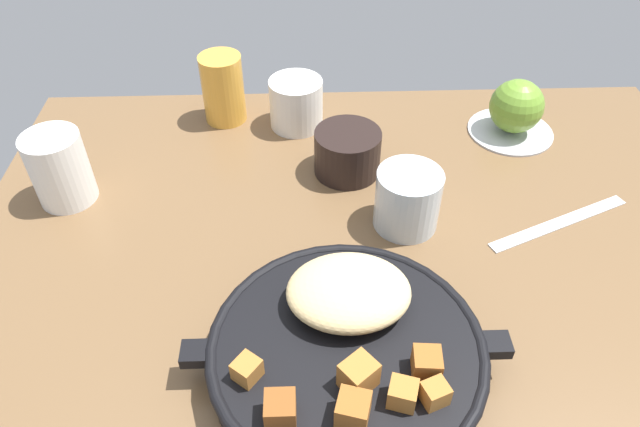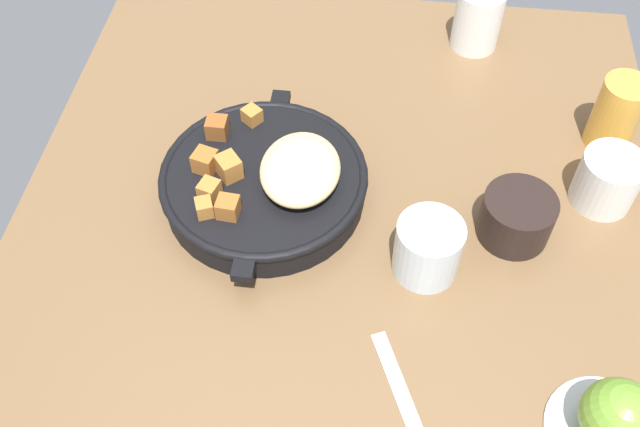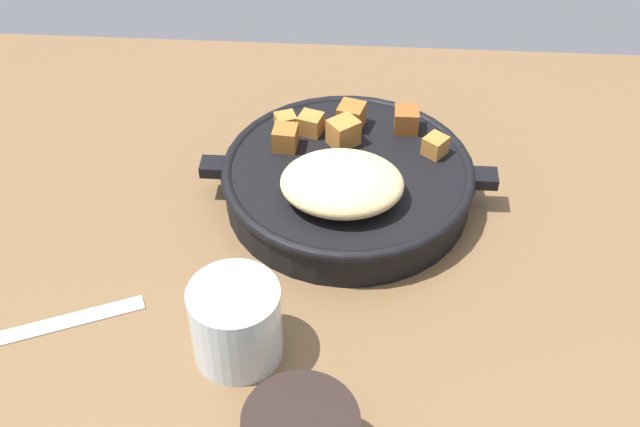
% 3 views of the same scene
% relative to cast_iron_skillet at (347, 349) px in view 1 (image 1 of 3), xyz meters
% --- Properties ---
extents(ground_plane, '(0.93, 0.81, 0.02)m').
position_rel_cast_iron_skillet_xyz_m(ground_plane, '(0.03, 0.10, -0.04)').
color(ground_plane, brown).
extents(cast_iron_skillet, '(0.30, 0.26, 0.08)m').
position_rel_cast_iron_skillet_xyz_m(cast_iron_skillet, '(0.00, 0.00, 0.00)').
color(cast_iron_skillet, black).
rests_on(cast_iron_skillet, ground_plane).
extents(saucer_plate, '(0.12, 0.12, 0.01)m').
position_rel_cast_iron_skillet_xyz_m(saucer_plate, '(0.26, 0.38, -0.03)').
color(saucer_plate, '#B7BABF').
rests_on(saucer_plate, ground_plane).
extents(red_apple, '(0.07, 0.07, 0.07)m').
position_rel_cast_iron_skillet_xyz_m(red_apple, '(0.26, 0.38, 0.01)').
color(red_apple, olive).
rests_on(red_apple, saucer_plate).
extents(butter_knife, '(0.19, 0.09, 0.00)m').
position_rel_cast_iron_skillet_xyz_m(butter_knife, '(0.27, 0.19, -0.03)').
color(butter_knife, silver).
rests_on(butter_knife, ground_plane).
extents(juice_glass_amber, '(0.06, 0.06, 0.10)m').
position_rel_cast_iron_skillet_xyz_m(juice_glass_amber, '(-0.15, 0.43, 0.02)').
color(juice_glass_amber, gold).
rests_on(juice_glass_amber, ground_plane).
extents(coffee_mug_dark, '(0.09, 0.09, 0.06)m').
position_rel_cast_iron_skillet_xyz_m(coffee_mug_dark, '(0.02, 0.30, 0.00)').
color(coffee_mug_dark, black).
rests_on(coffee_mug_dark, ground_plane).
extents(ceramic_mug_white, '(0.08, 0.08, 0.07)m').
position_rel_cast_iron_skillet_xyz_m(ceramic_mug_white, '(-0.04, 0.41, 0.01)').
color(ceramic_mug_white, silver).
rests_on(ceramic_mug_white, ground_plane).
extents(water_glass_short, '(0.08, 0.08, 0.07)m').
position_rel_cast_iron_skillet_xyz_m(water_glass_short, '(0.08, 0.20, 0.01)').
color(water_glass_short, silver).
rests_on(water_glass_short, ground_plane).
extents(white_creamer_pitcher, '(0.07, 0.07, 0.09)m').
position_rel_cast_iron_skillet_xyz_m(white_creamer_pitcher, '(-0.33, 0.26, 0.02)').
color(white_creamer_pitcher, white).
rests_on(white_creamer_pitcher, ground_plane).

